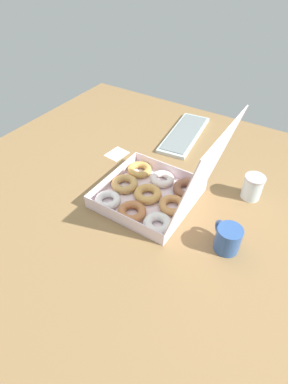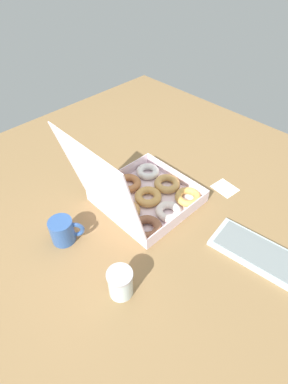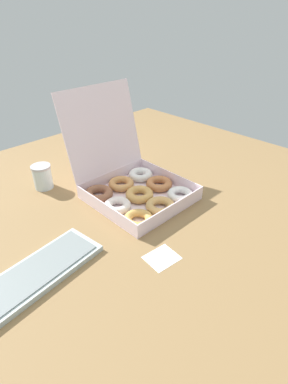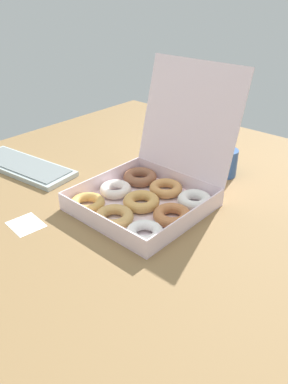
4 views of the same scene
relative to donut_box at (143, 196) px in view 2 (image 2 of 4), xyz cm
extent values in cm
cube|color=olive|center=(4.62, -4.45, -5.20)|extent=(180.00, 180.00, 2.00)
cube|color=white|center=(0.10, -2.66, -4.00)|extent=(36.92, 36.92, 0.40)
cube|color=white|center=(-17.91, -2.42, -1.04)|extent=(0.89, 36.43, 5.52)
cube|color=white|center=(18.12, -2.90, -1.04)|extent=(0.89, 36.43, 5.52)
cube|color=white|center=(-0.14, -20.67, -1.04)|extent=(35.63, 0.88, 5.52)
cube|color=white|center=(0.34, 15.36, -1.04)|extent=(35.63, 0.88, 5.52)
cube|color=white|center=(0.40, 19.99, 19.39)|extent=(36.55, 9.74, 35.43)
torus|color=tan|center=(-12.12, -14.60, -2.16)|extent=(15.56, 15.56, 3.04)
torus|color=tan|center=(-0.28, -14.60, -2.16)|extent=(15.13, 15.13, 3.25)
torus|color=white|center=(11.70, -14.61, -2.16)|extent=(13.14, 13.14, 3.02)
torus|color=white|center=(-11.83, -2.55, -2.16)|extent=(12.74, 12.74, 3.15)
torus|color=tan|center=(-0.12, -2.79, -2.16)|extent=(15.80, 15.80, 3.38)
torus|color=#B97140|center=(11.97, -2.60, -2.16)|extent=(15.77, 15.77, 3.30)
torus|color=brown|center=(-11.70, 9.50, -2.16)|extent=(16.69, 16.69, 3.42)
torus|color=tan|center=(0.27, 9.08, -2.16)|extent=(11.83, 11.83, 3.08)
torus|color=white|center=(11.97, 9.01, -2.16)|extent=(15.29, 15.29, 3.40)
cube|color=#B2C1C2|center=(-52.44, -11.64, -3.30)|extent=(44.84, 19.96, 1.80)
cube|color=gray|center=(-52.44, -11.64, -2.20)|extent=(41.11, 17.17, 0.40)
cylinder|color=#2F5495|center=(7.50, 34.37, 0.75)|extent=(8.81, 8.81, 9.88)
torus|color=#2F5495|center=(4.49, 30.73, 0.75)|extent=(5.76, 6.50, 7.12)
cylinder|color=black|center=(7.50, 34.37, 3.91)|extent=(7.75, 7.75, 0.59)
cylinder|color=silver|center=(-23.48, 33.27, 0.61)|extent=(7.90, 7.90, 9.60)
cylinder|color=#B2B2B7|center=(-23.48, 33.27, 5.91)|extent=(8.29, 8.29, 1.00)
cube|color=white|center=(-19.04, -32.46, -4.12)|extent=(10.99, 9.65, 0.15)
camera|label=1|loc=(78.30, 44.80, 81.52)|focal=28.00mm
camera|label=2|loc=(-62.93, 61.99, 86.53)|focal=28.00mm
camera|label=3|loc=(-72.03, -77.70, 63.91)|focal=28.00mm
camera|label=4|loc=(67.08, -77.73, 57.98)|focal=35.00mm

